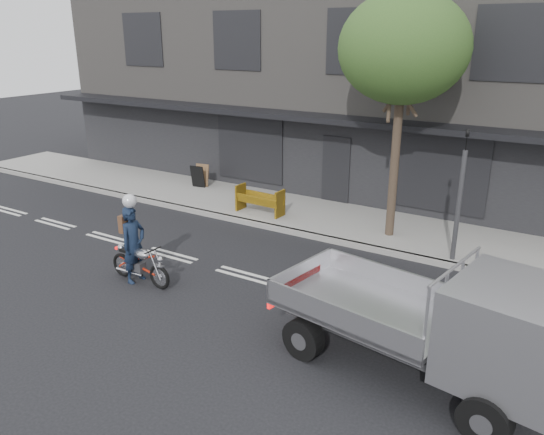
{
  "coord_description": "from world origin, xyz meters",
  "views": [
    {
      "loc": [
        6.75,
        -9.81,
        5.69
      ],
      "look_at": [
        0.48,
        0.5,
        1.46
      ],
      "focal_mm": 35.0,
      "sensor_mm": 36.0,
      "label": 1
    }
  ],
  "objects_px": {
    "traffic_light_pole": "(459,204)",
    "flatbed_ute": "(480,329)",
    "rider": "(134,245)",
    "sandwich_board": "(198,177)",
    "construction_barrier": "(256,202)",
    "motorcycle": "(140,263)",
    "street_tree": "(404,49)"
  },
  "relations": [
    {
      "from": "rider",
      "to": "sandwich_board",
      "type": "xyz_separation_m",
      "value": [
        -3.53,
        6.74,
        -0.36
      ]
    },
    {
      "from": "rider",
      "to": "motorcycle",
      "type": "bearing_deg",
      "value": -88.34
    },
    {
      "from": "construction_barrier",
      "to": "sandwich_board",
      "type": "distance_m",
      "value": 3.91
    },
    {
      "from": "sandwich_board",
      "to": "construction_barrier",
      "type": "bearing_deg",
      "value": -31.98
    },
    {
      "from": "motorcycle",
      "to": "flatbed_ute",
      "type": "height_order",
      "value": "flatbed_ute"
    },
    {
      "from": "street_tree",
      "to": "rider",
      "type": "xyz_separation_m",
      "value": [
        -4.29,
        -5.79,
        -4.34
      ]
    },
    {
      "from": "traffic_light_pole",
      "to": "sandwich_board",
      "type": "height_order",
      "value": "traffic_light_pole"
    },
    {
      "from": "motorcycle",
      "to": "flatbed_ute",
      "type": "relative_size",
      "value": 0.36
    },
    {
      "from": "rider",
      "to": "sandwich_board",
      "type": "distance_m",
      "value": 7.62
    },
    {
      "from": "street_tree",
      "to": "construction_barrier",
      "type": "relative_size",
      "value": 4.21
    },
    {
      "from": "flatbed_ute",
      "to": "sandwich_board",
      "type": "height_order",
      "value": "flatbed_ute"
    },
    {
      "from": "flatbed_ute",
      "to": "construction_barrier",
      "type": "distance_m",
      "value": 9.6
    },
    {
      "from": "traffic_light_pole",
      "to": "sandwich_board",
      "type": "xyz_separation_m",
      "value": [
        -9.82,
        1.8,
        -1.08
      ]
    },
    {
      "from": "motorcycle",
      "to": "rider",
      "type": "height_order",
      "value": "rider"
    },
    {
      "from": "motorcycle",
      "to": "construction_barrier",
      "type": "bearing_deg",
      "value": 92.63
    },
    {
      "from": "rider",
      "to": "flatbed_ute",
      "type": "height_order",
      "value": "flatbed_ute"
    },
    {
      "from": "construction_barrier",
      "to": "sandwich_board",
      "type": "height_order",
      "value": "construction_barrier"
    },
    {
      "from": "street_tree",
      "to": "motorcycle",
      "type": "height_order",
      "value": "street_tree"
    },
    {
      "from": "traffic_light_pole",
      "to": "construction_barrier",
      "type": "height_order",
      "value": "traffic_light_pole"
    },
    {
      "from": "rider",
      "to": "sandwich_board",
      "type": "relative_size",
      "value": 2.21
    },
    {
      "from": "motorcycle",
      "to": "rider",
      "type": "relative_size",
      "value": 1.0
    },
    {
      "from": "traffic_light_pole",
      "to": "flatbed_ute",
      "type": "distance_m",
      "value": 5.51
    },
    {
      "from": "rider",
      "to": "flatbed_ute",
      "type": "relative_size",
      "value": 0.36
    },
    {
      "from": "traffic_light_pole",
      "to": "flatbed_ute",
      "type": "bearing_deg",
      "value": -73.39
    },
    {
      "from": "street_tree",
      "to": "traffic_light_pole",
      "type": "height_order",
      "value": "street_tree"
    },
    {
      "from": "street_tree",
      "to": "traffic_light_pole",
      "type": "distance_m",
      "value": 4.23
    },
    {
      "from": "street_tree",
      "to": "rider",
      "type": "distance_m",
      "value": 8.41
    },
    {
      "from": "rider",
      "to": "construction_barrier",
      "type": "xyz_separation_m",
      "value": [
        0.06,
        5.22,
        -0.34
      ]
    },
    {
      "from": "flatbed_ute",
      "to": "construction_barrier",
      "type": "relative_size",
      "value": 3.22
    },
    {
      "from": "motorcycle",
      "to": "construction_barrier",
      "type": "height_order",
      "value": "construction_barrier"
    },
    {
      "from": "rider",
      "to": "flatbed_ute",
      "type": "distance_m",
      "value": 7.88
    },
    {
      "from": "traffic_light_pole",
      "to": "flatbed_ute",
      "type": "relative_size",
      "value": 0.68
    }
  ]
}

